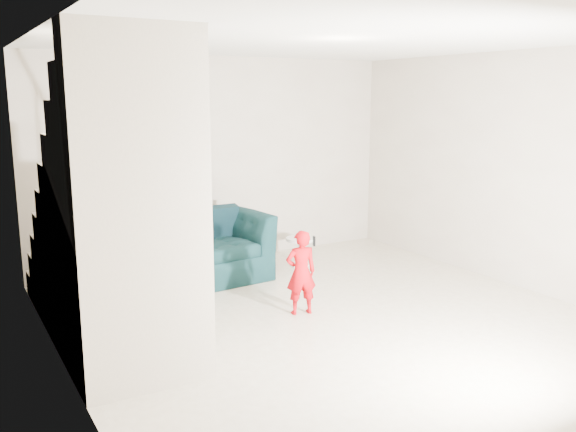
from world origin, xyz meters
The scene contains 12 objects.
floor centered at (0.00, 0.00, 0.00)m, with size 5.50×5.50×0.00m, color tan.
ceiling centered at (0.00, 0.00, 2.70)m, with size 5.50×5.50×0.00m, color silver.
back_wall centered at (0.00, 2.75, 1.35)m, with size 5.00×5.00×0.00m, color #A29484.
left_wall centered at (-2.50, 0.00, 1.35)m, with size 5.50×5.50×0.00m, color #A29484.
right_wall centered at (2.50, 0.00, 1.35)m, with size 5.50×5.50×0.00m, color #A29484.
armchair centered at (-0.44, 2.00, 0.39)m, with size 1.21×1.06×0.79m, color black.
toddler centered at (-0.17, 0.40, 0.44)m, with size 0.32×0.21×0.87m, color #A9050F.
side_table centered at (0.77, 1.95, 0.25)m, with size 0.37×0.37×0.37m.
staircase centered at (-2.00, 0.55, 0.95)m, with size 1.02×3.03×3.62m.
cushion centered at (-0.24, 2.24, 0.63)m, with size 0.45×0.13×0.43m, color black.
throw centered at (-0.99, 1.94, 0.49)m, with size 0.04×0.44×0.50m, color black.
phone centered at (-0.04, 0.35, 0.76)m, with size 0.02×0.05×0.10m, color black.
Camera 1 is at (-3.27, -4.66, 2.19)m, focal length 38.00 mm.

